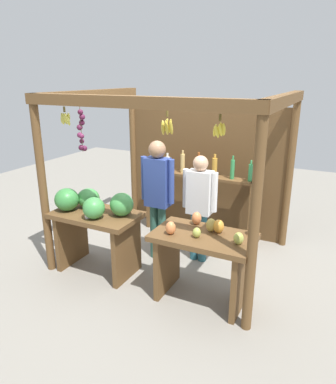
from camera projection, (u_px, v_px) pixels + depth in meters
ground_plane at (175, 255)px, 5.04m from camera, size 12.00×12.00×0.00m
market_stall at (188, 157)px, 5.00m from camera, size 2.73×2.20×2.24m
fruit_counter_left at (94, 217)px, 4.46m from camera, size 1.10×0.66×1.09m
fruit_counter_right at (204, 252)px, 3.89m from camera, size 1.10×0.64×0.95m
bottle_shelf_unit at (198, 187)px, 5.46m from camera, size 1.74×0.22×1.35m
vendor_man at (158, 190)px, 4.69m from camera, size 0.48×0.22×1.65m
vendor_woman at (200, 200)px, 4.67m from camera, size 0.48×0.20×1.47m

